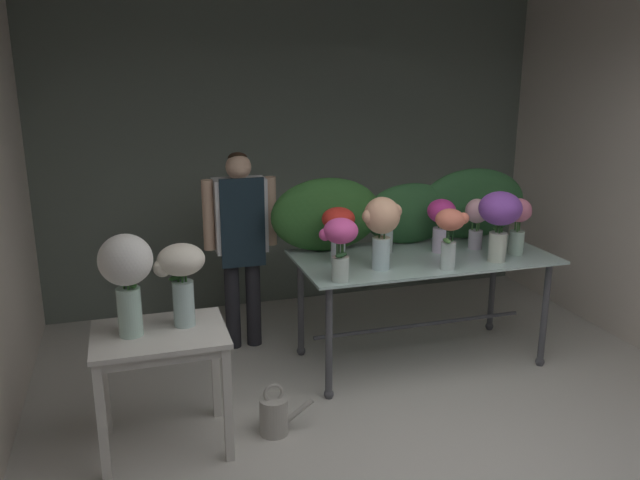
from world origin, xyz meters
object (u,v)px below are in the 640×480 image
at_px(vase_magenta_dahlias, 441,220).
at_px(vase_cream_lisianthus_tall, 181,274).
at_px(display_table_glass, 422,272).
at_px(vase_scarlet_peonies, 338,226).
at_px(vase_fuchsia_ranunculus, 340,241).
at_px(vase_white_roses_tall, 126,272).
at_px(vase_coral_freesia, 450,231).
at_px(florist, 241,231).
at_px(vase_peach_hydrangea, 382,224).
at_px(watering_can, 275,415).
at_px(side_table_white, 160,348).
at_px(vase_violet_carnations, 500,216).
at_px(vase_sunset_lilies, 387,221).
at_px(vase_blush_roses, 477,219).
at_px(vase_rosy_anemones, 518,222).

xyz_separation_m(vase_magenta_dahlias, vase_cream_lisianthus_tall, (-2.00, -0.62, -0.03)).
height_order(display_table_glass, vase_scarlet_peonies, vase_scarlet_peonies).
height_order(vase_fuchsia_ranunculus, vase_white_roses_tall, vase_white_roses_tall).
distance_m(vase_coral_freesia, vase_white_roses_tall, 2.17).
bearing_deg(vase_coral_freesia, vase_white_roses_tall, -172.92).
relative_size(vase_magenta_dahlias, vase_cream_lisianthus_tall, 0.82).
relative_size(vase_scarlet_peonies, vase_cream_lisianthus_tall, 0.82).
bearing_deg(florist, vase_cream_lisianthus_tall, -114.83).
distance_m(florist, vase_fuchsia_ranunculus, 1.15).
xyz_separation_m(vase_coral_freesia, vase_peach_hydrangea, (-0.45, 0.15, 0.05)).
xyz_separation_m(vase_scarlet_peonies, watering_can, (-0.65, -0.70, -1.00)).
height_order(florist, vase_coral_freesia, florist).
relative_size(vase_peach_hydrangea, vase_scarlet_peonies, 1.25).
bearing_deg(vase_cream_lisianthus_tall, vase_coral_freesia, 6.44).
xyz_separation_m(display_table_glass, vase_fuchsia_ranunculus, (-0.79, -0.37, 0.40)).
bearing_deg(side_table_white, vase_peach_hydrangea, 15.05).
bearing_deg(vase_peach_hydrangea, vase_fuchsia_ranunculus, -155.51).
bearing_deg(display_table_glass, vase_violet_carnations, -31.95).
bearing_deg(display_table_glass, florist, 152.09).
relative_size(vase_peach_hydrangea, vase_sunset_lilies, 1.28).
height_order(side_table_white, vase_blush_roses, vase_blush_roses).
bearing_deg(vase_violet_carnations, vase_rosy_anemones, 25.48).
height_order(florist, vase_cream_lisianthus_tall, florist).
height_order(vase_coral_freesia, vase_blush_roses, vase_coral_freesia).
relative_size(side_table_white, vase_violet_carnations, 1.49).
xyz_separation_m(vase_fuchsia_ranunculus, vase_cream_lisianthus_tall, (-1.04, -0.19, -0.06)).
bearing_deg(vase_coral_freesia, vase_blush_roses, 42.15).
bearing_deg(vase_peach_hydrangea, vase_scarlet_peonies, 137.65).
xyz_separation_m(vase_blush_roses, vase_cream_lisianthus_tall, (-2.31, -0.62, -0.02)).
bearing_deg(florist, display_table_glass, -27.91).
distance_m(vase_magenta_dahlias, vase_white_roses_tall, 2.40).
bearing_deg(florist, vase_rosy_anemones, -23.31).
bearing_deg(display_table_glass, vase_coral_freesia, -86.83).
xyz_separation_m(florist, vase_scarlet_peonies, (0.59, -0.65, 0.15)).
bearing_deg(vase_fuchsia_ranunculus, vase_sunset_lilies, 43.81).
bearing_deg(vase_magenta_dahlias, vase_cream_lisianthus_tall, -162.89).
bearing_deg(vase_cream_lisianthus_tall, vase_peach_hydrangea, 14.34).
xyz_separation_m(display_table_glass, vase_rosy_anemones, (0.69, -0.17, 0.38)).
distance_m(side_table_white, vase_peach_hydrangea, 1.69).
bearing_deg(vase_coral_freesia, watering_can, -166.34).
xyz_separation_m(vase_violet_carnations, vase_cream_lisianthus_tall, (-2.29, -0.28, -0.13)).
height_order(vase_coral_freesia, vase_rosy_anemones, vase_coral_freesia).
bearing_deg(vase_rosy_anemones, vase_sunset_lilies, 159.43).
height_order(vase_sunset_lilies, watering_can, vase_sunset_lilies).
height_order(florist, watering_can, florist).
xyz_separation_m(vase_peach_hydrangea, vase_white_roses_tall, (-1.71, -0.42, -0.05)).
xyz_separation_m(florist, vase_cream_lisianthus_tall, (-0.57, -1.23, 0.09)).
distance_m(vase_coral_freesia, vase_cream_lisianthus_tall, 1.86).
bearing_deg(display_table_glass, vase_sunset_lilies, 142.70).
xyz_separation_m(vase_sunset_lilies, vase_fuchsia_ranunculus, (-0.56, -0.54, 0.03)).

